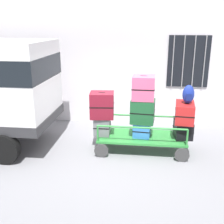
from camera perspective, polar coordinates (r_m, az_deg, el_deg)
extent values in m
plane|color=gray|center=(6.95, 0.85, -8.66)|extent=(40.00, 40.00, 0.00)
cube|color=silver|center=(8.71, 2.75, 13.82)|extent=(12.00, 0.30, 5.00)
cube|color=black|center=(8.65, 15.28, 9.87)|extent=(1.20, 0.04, 1.50)
cylinder|color=gray|center=(8.56, 12.29, 10.01)|extent=(0.03, 0.03, 1.50)
cylinder|color=gray|center=(8.59, 14.31, 9.90)|extent=(0.03, 0.03, 1.50)
cylinder|color=gray|center=(8.63, 16.31, 9.77)|extent=(0.03, 0.03, 1.50)
cylinder|color=gray|center=(8.69, 18.29, 9.64)|extent=(0.03, 0.03, 1.50)
cylinder|color=black|center=(6.87, -21.01, -7.03)|extent=(0.70, 0.22, 0.70)
cube|color=#2D8438|center=(7.08, 6.07, -5.05)|extent=(2.16, 0.97, 0.05)
cylinder|color=#383838|center=(6.75, 14.05, -8.47)|extent=(0.34, 0.06, 0.34)
cylinder|color=#383838|center=(7.67, 13.21, -5.17)|extent=(0.34, 0.06, 0.34)
cylinder|color=#383838|center=(6.77, -2.17, -7.85)|extent=(0.34, 0.06, 0.34)
cylinder|color=#383838|center=(7.68, -0.98, -4.63)|extent=(0.34, 0.06, 0.34)
cylinder|color=#2D8438|center=(6.65, 15.06, -5.06)|extent=(0.04, 0.04, 0.39)
cylinder|color=#2D8438|center=(7.48, 14.19, -2.45)|extent=(0.04, 0.04, 0.39)
cylinder|color=#2D8438|center=(6.67, -2.94, -4.38)|extent=(0.04, 0.04, 0.39)
cylinder|color=#2D8438|center=(7.49, -1.77, -1.85)|extent=(0.04, 0.04, 0.39)
cylinder|color=#2D8438|center=(6.51, 6.10, -3.20)|extent=(2.08, 0.04, 0.04)
cylinder|color=#2D8438|center=(7.35, 6.25, -0.74)|extent=(2.08, 0.04, 0.04)
cube|color=slate|center=(7.08, -1.97, -2.77)|extent=(0.40, 0.47, 0.45)
cube|color=black|center=(7.08, -1.97, -2.77)|extent=(0.41, 0.48, 0.02)
cube|color=black|center=(7.01, -1.99, -1.09)|extent=(0.14, 0.03, 0.02)
cube|color=maroon|center=(6.89, -2.05, 1.44)|extent=(0.62, 0.55, 0.63)
cube|color=black|center=(6.89, -2.05, 1.44)|extent=(0.63, 0.56, 0.02)
cube|color=black|center=(6.81, -2.08, 3.94)|extent=(0.16, 0.05, 0.02)
cube|color=#3372C6|center=(7.02, 6.13, -3.43)|extent=(0.45, 0.50, 0.36)
cube|color=black|center=(7.02, 6.13, -3.43)|extent=(0.46, 0.51, 0.02)
cube|color=black|center=(6.96, 6.17, -2.07)|extent=(0.15, 0.04, 0.02)
cube|color=#194C28|center=(6.81, 6.25, 0.13)|extent=(0.60, 0.50, 0.57)
cube|color=black|center=(6.81, 6.25, 0.13)|extent=(0.61, 0.51, 0.02)
cube|color=black|center=(6.73, 6.33, 2.41)|extent=(0.16, 0.04, 0.02)
cube|color=#CC4C72|center=(6.70, 6.42, 4.93)|extent=(0.53, 0.54, 0.57)
cube|color=black|center=(6.70, 6.42, 4.93)|extent=(0.54, 0.55, 0.02)
cube|color=black|center=(6.65, 6.50, 7.27)|extent=(0.16, 0.03, 0.02)
cube|color=black|center=(7.09, 14.25, -3.44)|extent=(0.45, 0.53, 0.42)
cube|color=black|center=(7.09, 14.25, -3.44)|extent=(0.46, 0.54, 0.02)
cube|color=black|center=(7.02, 14.38, -1.88)|extent=(0.15, 0.04, 0.02)
cube|color=#B21E1E|center=(6.92, 14.55, -0.07)|extent=(0.49, 0.77, 0.45)
cube|color=black|center=(6.92, 14.55, -0.07)|extent=(0.50, 0.78, 0.02)
cube|color=black|center=(6.86, 14.69, 1.70)|extent=(0.15, 0.04, 0.02)
ellipsoid|color=navy|center=(6.78, 15.28, 3.50)|extent=(0.27, 0.19, 0.44)
cube|color=navy|center=(6.70, 15.35, 2.94)|extent=(0.14, 0.06, 0.15)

